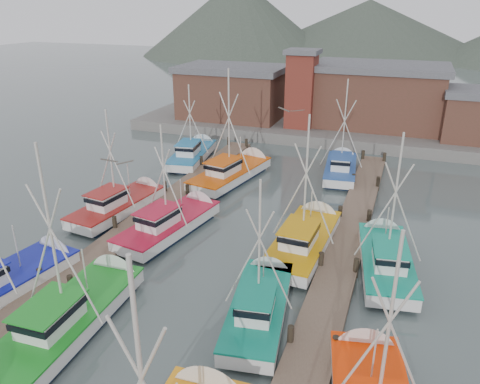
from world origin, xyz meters
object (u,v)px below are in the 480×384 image
(boat_8, at_px, (174,222))
(boat_12, at_px, (234,172))
(boat_4, at_px, (76,312))
(lookout_tower, at_px, (301,88))

(boat_8, xyz_separation_m, boat_12, (0.26, 10.86, 0.01))
(boat_4, xyz_separation_m, boat_12, (0.06, 21.31, 0.00))
(lookout_tower, height_order, boat_12, lookout_tower)
(boat_8, bearing_deg, boat_12, 98.17)
(boat_4, distance_m, boat_12, 21.31)
(lookout_tower, bearing_deg, boat_4, -93.38)
(lookout_tower, relative_size, boat_4, 0.83)
(lookout_tower, distance_m, boat_12, 16.44)
(lookout_tower, xyz_separation_m, boat_4, (-2.18, -36.88, -4.87))
(lookout_tower, relative_size, boat_12, 0.81)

